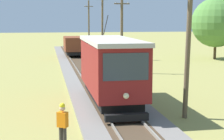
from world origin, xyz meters
name	(u,v)px	position (x,y,z in m)	size (l,w,h in m)	color
red_tram	(111,68)	(0.00, 16.15, 2.19)	(2.60, 8.54, 4.79)	maroon
freight_car	(74,45)	(0.00, 42.77, 1.56)	(2.40, 5.20, 2.31)	brown
utility_pole_near_tram	(188,47)	(3.23, 12.94, 3.55)	(1.40, 0.59, 6.91)	brown
utility_pole_mid	(122,33)	(3.23, 28.61, 3.64)	(1.40, 0.26, 7.08)	brown
utility_pole_far	(102,25)	(3.23, 40.08, 4.18)	(1.40, 0.59, 8.17)	brown
utility_pole_distant	(89,25)	(3.23, 54.03, 3.97)	(1.40, 0.29, 7.75)	brown
track_worker	(63,124)	(-2.96, 9.74, 0.98)	(0.45, 0.41, 1.78)	#38332D
tree_left_far	(216,23)	(16.84, 38.03, 4.44)	(5.99, 5.99, 7.44)	#4C3823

